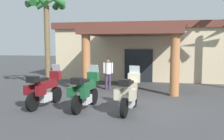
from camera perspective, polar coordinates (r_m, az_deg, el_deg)
name	(u,v)px	position (r m, az deg, el deg)	size (l,w,h in m)	color
ground_plane	(124,105)	(10.50, 2.73, -7.73)	(80.00, 80.00, 0.00)	#424244
motel_building	(144,50)	(19.93, 6.95, 4.40)	(12.09, 11.82, 3.88)	beige
motorcycle_maroon	(45,89)	(10.44, -14.62, -4.07)	(0.86, 2.20, 1.61)	black
motorcycle_green	(85,91)	(9.77, -5.90, -4.58)	(0.78, 2.21, 1.61)	black
motorcycle_cream	(129,93)	(9.34, 3.83, -5.05)	(0.75, 2.21, 1.61)	black
pedestrian	(108,71)	(13.83, -0.88, -0.29)	(0.52, 0.32, 1.71)	#3F334C
palm_tree_roadside	(47,10)	(14.33, -14.17, 12.72)	(2.28, 2.26, 5.42)	brown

